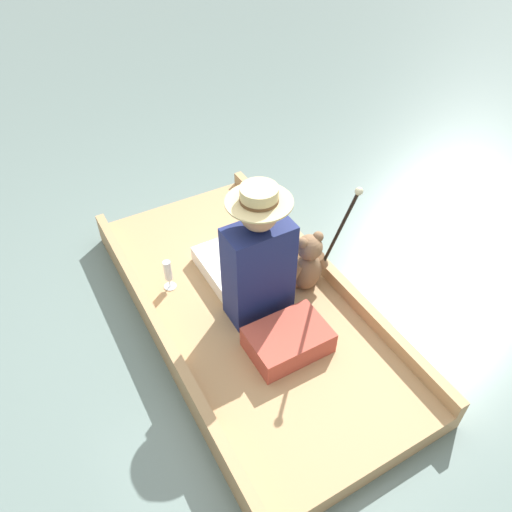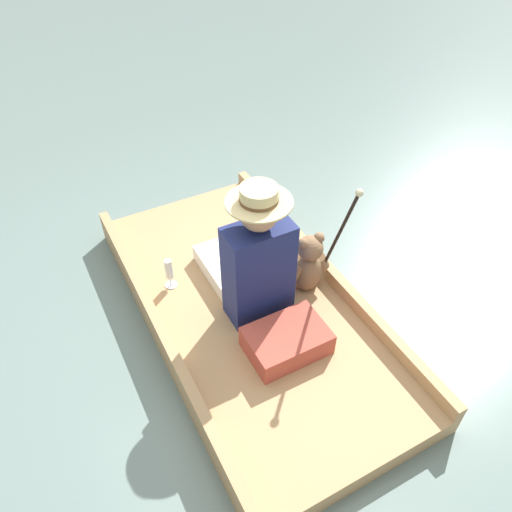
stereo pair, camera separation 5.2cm
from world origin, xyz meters
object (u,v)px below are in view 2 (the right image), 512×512
(walking_cane, at_px, (340,233))
(wine_glass, at_px, (169,271))
(seated_person, at_px, (252,261))
(teddy_bear, at_px, (308,264))

(walking_cane, bearing_deg, wine_glass, 147.69)
(walking_cane, bearing_deg, seated_person, 158.67)
(teddy_bear, distance_m, walking_cane, 0.34)
(wine_glass, relative_size, walking_cane, 0.25)
(seated_person, distance_m, walking_cane, 0.53)
(wine_glass, distance_m, walking_cane, 1.09)
(seated_person, relative_size, wine_glass, 4.17)
(teddy_bear, height_order, wine_glass, teddy_bear)
(seated_person, bearing_deg, walking_cane, -14.29)
(seated_person, height_order, teddy_bear, seated_person)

